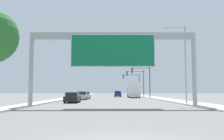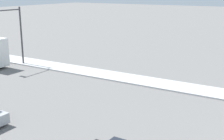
% 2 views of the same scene
% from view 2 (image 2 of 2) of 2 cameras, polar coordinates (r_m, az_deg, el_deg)
% --- Properties ---
extents(traffic_light_near_intersection, '(4.32, 0.32, 6.91)m').
position_cam_2_polar(traffic_light_near_intersection, '(37.93, -17.78, 7.40)').
color(traffic_light_near_intersection, '#3D3D3F').
rests_on(traffic_light_near_intersection, ground).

